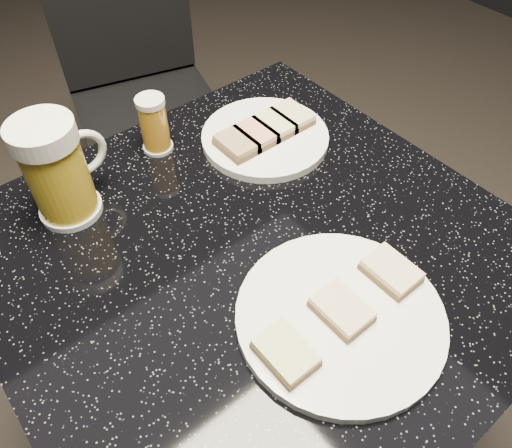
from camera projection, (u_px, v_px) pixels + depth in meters
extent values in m
plane|color=black|center=(256.00, 435.00, 1.26)|extent=(6.00, 6.00, 0.00)
cylinder|color=white|center=(340.00, 317.00, 0.62)|extent=(0.26, 0.26, 0.01)
cylinder|color=white|center=(265.00, 137.00, 0.85)|extent=(0.22, 0.22, 0.01)
cylinder|color=black|center=(256.00, 433.00, 1.25)|extent=(0.44, 0.44, 0.03)
cylinder|color=black|center=(256.00, 368.00, 0.98)|extent=(0.10, 0.10, 0.69)
cube|color=black|center=(256.00, 254.00, 0.71)|extent=(0.70, 0.70, 0.03)
cylinder|color=silver|center=(71.00, 208.00, 0.74)|extent=(0.09, 0.09, 0.01)
cylinder|color=gold|center=(58.00, 176.00, 0.69)|extent=(0.08, 0.08, 0.12)
cylinder|color=white|center=(41.00, 134.00, 0.64)|extent=(0.09, 0.09, 0.03)
torus|color=white|center=(82.00, 153.00, 0.72)|extent=(0.08, 0.01, 0.08)
cylinder|color=silver|center=(158.00, 147.00, 0.84)|extent=(0.05, 0.05, 0.01)
cylinder|color=orange|center=(154.00, 125.00, 0.81)|extent=(0.04, 0.04, 0.08)
cylinder|color=silver|center=(150.00, 101.00, 0.77)|extent=(0.05, 0.05, 0.01)
cube|color=black|center=(151.00, 116.00, 1.40)|extent=(0.47, 0.47, 0.04)
cylinder|color=black|center=(125.00, 228.00, 1.43)|extent=(0.03, 0.03, 0.43)
cylinder|color=black|center=(229.00, 196.00, 1.52)|extent=(0.03, 0.03, 0.43)
cylinder|color=black|center=(101.00, 160.00, 1.63)|extent=(0.03, 0.03, 0.43)
cylinder|color=black|center=(195.00, 135.00, 1.72)|extent=(0.03, 0.03, 0.43)
cube|color=black|center=(120.00, 12.00, 1.34)|extent=(0.37, 0.13, 0.38)
cube|color=#4C3521|center=(285.00, 355.00, 0.57)|extent=(0.05, 0.07, 0.01)
cube|color=#D1D184|center=(286.00, 351.00, 0.56)|extent=(0.05, 0.07, 0.01)
cube|color=#4C3521|center=(341.00, 311.00, 0.61)|extent=(0.05, 0.07, 0.01)
cube|color=beige|center=(342.00, 307.00, 0.60)|extent=(0.05, 0.07, 0.01)
cube|color=#4C3521|center=(390.00, 273.00, 0.64)|extent=(0.05, 0.07, 0.01)
cube|color=beige|center=(392.00, 269.00, 0.64)|extent=(0.05, 0.07, 0.01)
cube|color=#4C3521|center=(237.00, 146.00, 0.81)|extent=(0.05, 0.07, 0.01)
cube|color=#8C7251|center=(237.00, 142.00, 0.81)|extent=(0.05, 0.07, 0.01)
cube|color=#4C3521|center=(256.00, 136.00, 0.83)|extent=(0.05, 0.07, 0.01)
cube|color=tan|center=(256.00, 132.00, 0.82)|extent=(0.05, 0.07, 0.01)
cube|color=#4C3521|center=(274.00, 127.00, 0.85)|extent=(0.05, 0.07, 0.01)
cube|color=#D1D184|center=(274.00, 123.00, 0.84)|extent=(0.05, 0.07, 0.01)
cube|color=#4C3521|center=(292.00, 118.00, 0.86)|extent=(0.05, 0.07, 0.01)
cube|color=beige|center=(292.00, 113.00, 0.86)|extent=(0.05, 0.07, 0.01)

